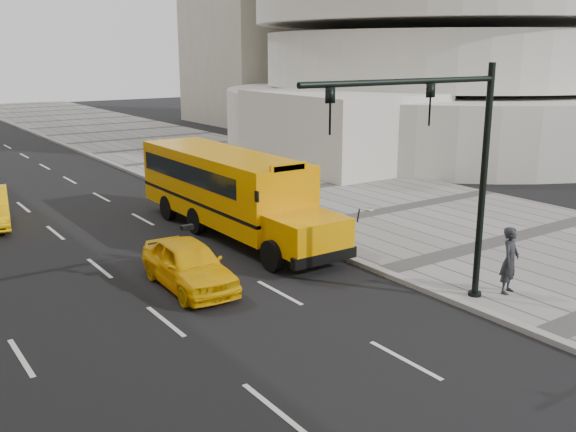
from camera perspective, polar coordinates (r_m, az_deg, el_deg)
ground at (r=21.53m, az=-13.89°, el=-4.04°), size 140.00×140.00×0.00m
sidewalk_museum at (r=27.85m, az=9.72°, el=0.54°), size 12.00×140.00×0.15m
curb_museum at (r=24.15m, az=-0.54°, el=-1.40°), size 0.30×140.00×0.15m
school_bus at (r=24.27m, az=-5.55°, el=2.72°), size 2.96×11.56×3.19m
taxi_near at (r=18.77m, az=-8.82°, el=-4.27°), size 1.85×4.19×1.40m
pedestrian at (r=18.70m, az=19.12°, el=-3.74°), size 0.79×0.64×1.88m
traffic_signal at (r=16.44m, az=14.08°, el=4.99°), size 6.18×0.36×6.40m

